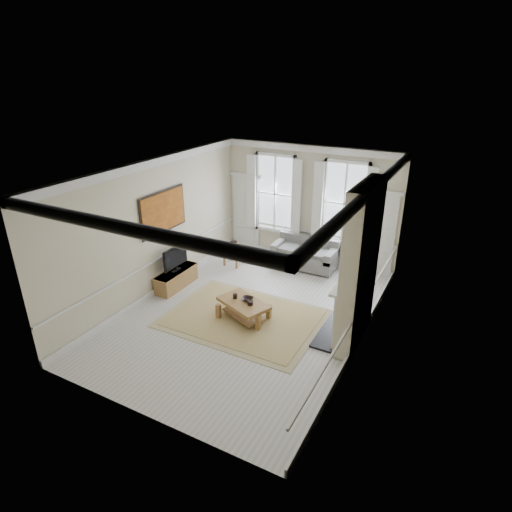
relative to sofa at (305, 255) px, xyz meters
The scene contains 23 objects.
floor 3.13m from the sofa, 92.96° to the right, with size 7.20×7.20×0.00m, color #B7B5AD.
ceiling 4.35m from the sofa, 92.96° to the right, with size 7.20×7.20×0.00m, color white.
back_wall 1.44m from the sofa, 108.13° to the left, with size 5.20×5.20×0.00m, color beige.
left_wall 4.37m from the sofa, 131.61° to the right, with size 7.20×7.20×0.00m, color beige.
right_wall 4.17m from the sofa, 51.88° to the right, with size 7.20×7.20×0.00m, color beige.
window_left 2.01m from the sofa, 159.98° to the left, with size 1.26×0.20×2.20m, color #B2BCC6, non-canonical shape.
window_right 1.83m from the sofa, 26.39° to the left, with size 1.26×0.20×2.20m, color #B2BCC6, non-canonical shape.
door_left 2.39m from the sofa, 168.47° to the left, with size 0.90×0.08×2.30m, color silver.
door_right 2.10m from the sofa, 13.43° to the left, with size 0.90×0.08×2.30m, color silver.
painting 4.26m from the sofa, 134.09° to the right, with size 0.05×1.66×1.06m, color #B96A1F.
chimney_breast 3.92m from the sofa, 52.10° to the right, with size 0.35×1.70×3.38m, color beige.
hearth 3.46m from the sofa, 57.70° to the right, with size 0.55×1.50×0.05m, color black.
fireplace 3.57m from the sofa, 54.98° to the right, with size 0.21×1.45×1.33m.
mirror 3.94m from the sofa, 54.84° to the right, with size 0.06×1.26×1.06m, color #B78432.
sofa is the anchor object (origin of this frame).
side_table 2.08m from the sofa, 155.25° to the right, with size 0.63×0.63×0.60m.
rug 3.34m from the sofa, 93.02° to the right, with size 3.50×2.60×0.02m, color #A48D54.
coffee_table 3.33m from the sofa, 93.02° to the right, with size 1.36×1.09×0.45m.
ceramic_pot_a 3.30m from the sofa, 97.40° to the right, with size 0.10×0.10×0.10m, color black.
ceramic_pot_b 3.38m from the sofa, 89.58° to the right, with size 0.13×0.13×0.09m, color black.
bowl 3.23m from the sofa, 92.22° to the right, with size 0.26×0.26×0.06m, color black.
tv_stand 3.75m from the sofa, 131.87° to the right, with size 0.42×1.32×0.47m, color brown.
tv 3.77m from the sofa, 131.61° to the right, with size 0.08×0.90×0.68m.
Camera 1 is at (4.20, -7.54, 5.31)m, focal length 30.00 mm.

